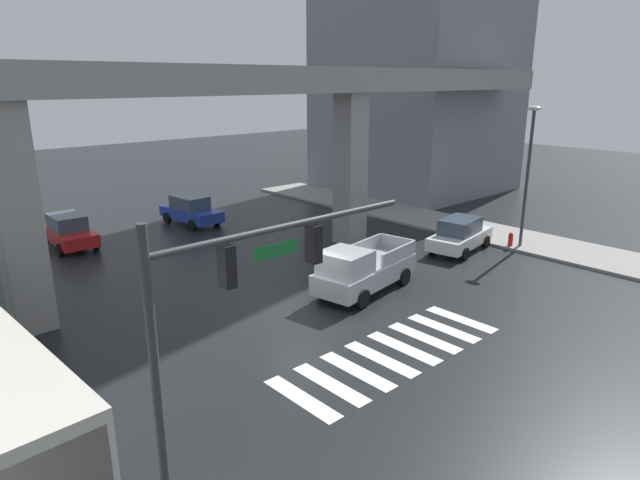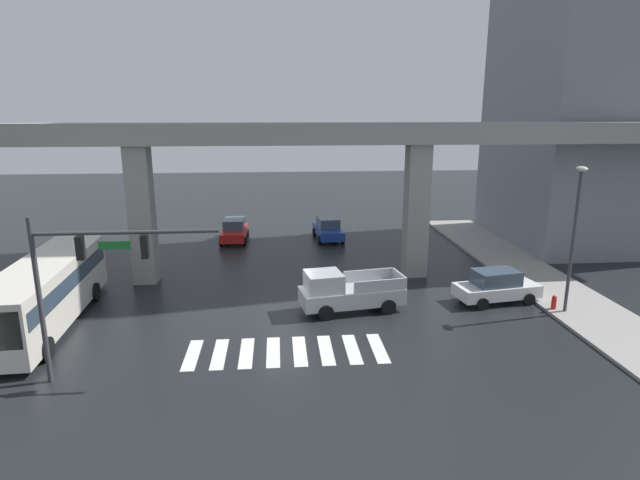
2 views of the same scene
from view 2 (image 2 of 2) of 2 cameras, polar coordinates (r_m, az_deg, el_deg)
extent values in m
plane|color=black|center=(26.30, -3.89, -7.74)|extent=(120.00, 120.00, 0.00)
cube|color=silver|center=(22.44, -13.78, -12.11)|extent=(0.55, 2.80, 0.01)
cube|color=silver|center=(22.30, -10.93, -12.14)|extent=(0.55, 2.80, 0.01)
cube|color=silver|center=(22.20, -8.04, -12.13)|extent=(0.55, 2.80, 0.01)
cube|color=silver|center=(22.16, -5.14, -12.10)|extent=(0.55, 2.80, 0.01)
cube|color=silver|center=(22.17, -2.23, -12.03)|extent=(0.55, 2.80, 0.01)
cube|color=silver|center=(22.24, 0.67, -11.93)|extent=(0.55, 2.80, 0.01)
cube|color=silver|center=(22.36, 3.53, -11.81)|extent=(0.55, 2.80, 0.01)
cube|color=silver|center=(22.53, 6.36, -11.66)|extent=(0.55, 2.80, 0.01)
cube|color=gray|center=(29.73, -4.34, 11.51)|extent=(49.24, 1.90, 1.20)
cube|color=gray|center=(31.22, -18.90, 2.54)|extent=(1.30, 1.30, 7.85)
cube|color=gray|center=(31.35, 10.49, 3.11)|extent=(1.30, 1.30, 7.85)
cube|color=gray|center=(31.97, 23.96, -4.82)|extent=(4.00, 36.00, 0.15)
cube|color=#A8AAAF|center=(26.09, 3.50, -6.08)|extent=(5.34, 2.71, 0.80)
cube|color=#A8AAAF|center=(25.42, 0.40, -4.57)|extent=(1.96, 2.00, 0.90)
cube|color=#3F5160|center=(25.32, -0.62, -4.65)|extent=(0.37, 1.67, 0.77)
cube|color=#A8AAAF|center=(25.44, 6.60, -5.01)|extent=(2.63, 0.53, 0.60)
cube|color=#A8AAAF|center=(26.99, 5.29, -3.85)|extent=(2.63, 0.53, 0.60)
cube|color=#A8AAAF|center=(26.69, 8.66, -4.16)|extent=(0.38, 1.74, 0.60)
cylinder|color=black|center=(25.01, 0.63, -7.95)|extent=(0.80, 0.40, 0.76)
cylinder|color=black|center=(26.64, -0.37, -6.54)|extent=(0.80, 0.40, 0.76)
cylinder|color=black|center=(25.94, 7.45, -7.24)|extent=(0.80, 0.40, 0.76)
cylinder|color=black|center=(27.52, 6.07, -5.93)|extent=(0.80, 0.40, 0.76)
cube|color=beige|center=(27.23, -27.81, -4.96)|extent=(3.00, 10.91, 2.70)
cube|color=#2D3D4C|center=(27.09, -27.93, -4.01)|extent=(3.02, 10.37, 0.76)
cylinder|color=black|center=(23.90, -27.78, -10.49)|extent=(0.39, 0.98, 0.96)
cylinder|color=black|center=(29.86, -23.43, -5.23)|extent=(0.39, 0.98, 0.96)
cylinder|color=black|center=(30.64, -27.85, -5.25)|extent=(0.39, 0.98, 0.96)
cube|color=#1E3899|center=(40.16, 0.90, 0.95)|extent=(2.12, 4.43, 0.64)
cube|color=#384756|center=(40.10, 0.88, 1.95)|extent=(1.68, 2.35, 0.76)
cylinder|color=black|center=(39.12, 2.50, 0.10)|extent=(0.29, 0.66, 0.64)
cylinder|color=black|center=(38.81, 0.00, 0.00)|extent=(0.29, 0.66, 0.64)
cylinder|color=black|center=(41.66, 1.73, 0.97)|extent=(0.29, 0.66, 0.64)
cylinder|color=black|center=(41.37, -0.61, 0.88)|extent=(0.29, 0.66, 0.64)
cube|color=silver|center=(28.73, 18.75, -5.21)|extent=(4.53, 2.45, 0.64)
cube|color=#384756|center=(28.46, 18.69, -3.90)|extent=(2.45, 1.85, 0.76)
cylinder|color=black|center=(30.23, 19.96, -5.00)|extent=(0.67, 0.34, 0.64)
cylinder|color=black|center=(28.91, 21.86, -6.04)|extent=(0.67, 0.34, 0.64)
cylinder|color=black|center=(28.85, 15.54, -5.56)|extent=(0.67, 0.34, 0.64)
cylinder|color=black|center=(27.47, 17.31, -6.69)|extent=(0.67, 0.34, 0.64)
cube|color=red|center=(40.17, -9.33, 0.76)|extent=(1.87, 4.35, 0.64)
cube|color=#384756|center=(40.11, -9.36, 1.77)|extent=(1.55, 2.28, 0.76)
cylinder|color=black|center=(38.87, -8.25, -0.13)|extent=(0.26, 0.65, 0.64)
cylinder|color=black|center=(39.06, -10.77, -0.16)|extent=(0.26, 0.65, 0.64)
cylinder|color=black|center=(41.45, -7.94, 0.77)|extent=(0.26, 0.65, 0.64)
cylinder|color=black|center=(41.63, -10.31, 0.74)|extent=(0.26, 0.65, 0.64)
cylinder|color=#38383D|center=(21.11, -28.29, -6.06)|extent=(0.18, 0.18, 6.20)
cylinder|color=#38383D|center=(19.36, -20.44, 0.78)|extent=(6.40, 0.14, 0.14)
cube|color=black|center=(19.97, -24.74, -0.79)|extent=(0.24, 0.32, 0.84)
sphere|color=red|center=(19.91, -24.81, -0.06)|extent=(0.17, 0.17, 0.17)
cube|color=black|center=(19.32, -18.60, -0.68)|extent=(0.24, 0.32, 0.84)
sphere|color=red|center=(19.26, -18.66, 0.07)|extent=(0.17, 0.17, 0.17)
cube|color=#19722D|center=(19.58, -21.56, -0.54)|extent=(1.10, 0.04, 0.28)
cylinder|color=#38383D|center=(27.55, 25.90, -0.50)|extent=(0.16, 0.16, 7.00)
ellipsoid|color=beige|center=(26.96, 26.72, 6.97)|extent=(0.44, 0.70, 0.24)
cylinder|color=red|center=(28.51, 24.19, -6.49)|extent=(0.24, 0.24, 0.70)
sphere|color=red|center=(28.38, 24.27, -5.75)|extent=(0.22, 0.22, 0.22)
camera|label=1|loc=(15.64, -55.86, 3.20)|focal=30.74mm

